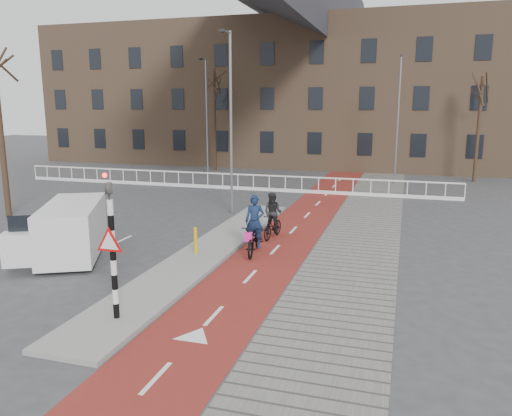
# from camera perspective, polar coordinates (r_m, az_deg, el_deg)

# --- Properties ---
(ground) EXTENTS (120.00, 120.00, 0.00)m
(ground) POSITION_cam_1_polar(r_m,az_deg,el_deg) (14.07, -9.10, -9.79)
(ground) COLOR #38383A
(ground) RESTS_ON ground
(bike_lane) EXTENTS (2.50, 60.00, 0.01)m
(bike_lane) POSITION_cam_1_polar(r_m,az_deg,el_deg) (22.75, 5.37, -1.35)
(bike_lane) COLOR maroon
(bike_lane) RESTS_ON ground
(sidewalk) EXTENTS (3.00, 60.00, 0.01)m
(sidewalk) POSITION_cam_1_polar(r_m,az_deg,el_deg) (22.39, 12.41, -1.79)
(sidewalk) COLOR slate
(sidewalk) RESTS_ON ground
(curb_island) EXTENTS (1.80, 16.00, 0.12)m
(curb_island) POSITION_cam_1_polar(r_m,az_deg,el_deg) (17.78, -5.54, -4.90)
(curb_island) COLOR gray
(curb_island) RESTS_ON ground
(traffic_signal) EXTENTS (0.80, 0.80, 3.68)m
(traffic_signal) POSITION_cam_1_polar(r_m,az_deg,el_deg) (12.07, -16.16, -3.81)
(traffic_signal) COLOR black
(traffic_signal) RESTS_ON curb_island
(bollard) EXTENTS (0.12, 0.12, 0.91)m
(bollard) POSITION_cam_1_polar(r_m,az_deg,el_deg) (17.21, -6.92, -3.70)
(bollard) COLOR gold
(bollard) RESTS_ON curb_island
(cyclist_near) EXTENTS (0.91, 2.08, 2.08)m
(cyclist_near) POSITION_cam_1_polar(r_m,az_deg,el_deg) (17.37, -0.16, -3.02)
(cyclist_near) COLOR black
(cyclist_near) RESTS_ON bike_lane
(cyclist_far) EXTENTS (0.83, 1.70, 1.80)m
(cyclist_far) POSITION_cam_1_polar(r_m,az_deg,el_deg) (19.38, 1.94, -1.32)
(cyclist_far) COLOR black
(cyclist_far) RESTS_ON bike_lane
(van) EXTENTS (3.45, 4.59, 1.84)m
(van) POSITION_cam_1_polar(r_m,az_deg,el_deg) (18.19, -20.19, -2.23)
(van) COLOR silver
(van) RESTS_ON ground
(railing) EXTENTS (28.00, 0.10, 0.99)m
(railing) POSITION_cam_1_polar(r_m,az_deg,el_deg) (31.09, -3.83, 2.77)
(railing) COLOR silver
(railing) RESTS_ON ground
(townhouse_row) EXTENTS (46.00, 10.00, 15.90)m
(townhouse_row) POSITION_cam_1_polar(r_m,az_deg,el_deg) (44.71, 5.54, 15.10)
(townhouse_row) COLOR #7F6047
(townhouse_row) RESTS_ON ground
(tree_left) EXTENTS (0.27, 0.27, 7.60)m
(tree_left) POSITION_cam_1_polar(r_m,az_deg,el_deg) (25.48, -27.14, 7.46)
(tree_left) COLOR black
(tree_left) RESTS_ON ground
(tree_mid) EXTENTS (0.23, 0.23, 7.87)m
(tree_mid) POSITION_cam_1_polar(r_m,az_deg,el_deg) (39.86, -4.76, 9.95)
(tree_mid) COLOR black
(tree_mid) RESTS_ON ground
(tree_right) EXTENTS (0.23, 0.23, 6.96)m
(tree_right) POSITION_cam_1_polar(r_m,az_deg,el_deg) (36.72, 24.06, 8.14)
(tree_right) COLOR black
(tree_right) RESTS_ON ground
(streetlight_near) EXTENTS (0.12, 0.12, 8.38)m
(streetlight_near) POSITION_cam_1_polar(r_m,az_deg,el_deg) (23.45, -2.87, 9.40)
(streetlight_near) COLOR slate
(streetlight_near) RESTS_ON ground
(streetlight_left) EXTENTS (0.12, 0.12, 8.48)m
(streetlight_left) POSITION_cam_1_polar(r_m,az_deg,el_deg) (38.05, -5.65, 10.32)
(streetlight_left) COLOR slate
(streetlight_left) RESTS_ON ground
(streetlight_right) EXTENTS (0.12, 0.12, 8.23)m
(streetlight_right) POSITION_cam_1_polar(r_m,az_deg,el_deg) (33.98, 15.90, 9.57)
(streetlight_right) COLOR slate
(streetlight_right) RESTS_ON ground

